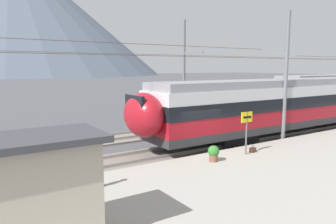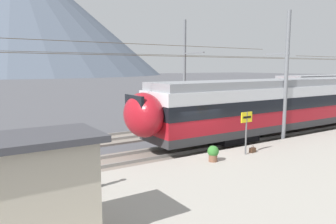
# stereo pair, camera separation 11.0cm
# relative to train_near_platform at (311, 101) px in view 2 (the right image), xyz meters

# --- Properties ---
(ground_plane) EXTENTS (400.00, 400.00, 0.00)m
(ground_plane) POSITION_rel_train_near_platform_xyz_m (-11.35, -1.05, -2.23)
(ground_plane) COLOR #4C4C51
(platform_slab) EXTENTS (120.00, 8.44, 0.38)m
(platform_slab) POSITION_rel_train_near_platform_xyz_m (-11.35, -6.12, -2.04)
(platform_slab) COLOR #A39E93
(platform_slab) RESTS_ON ground
(track_near) EXTENTS (120.00, 3.00, 0.28)m
(track_near) POSITION_rel_train_near_platform_xyz_m (-11.35, 0.00, -2.16)
(track_near) COLOR slate
(track_near) RESTS_ON ground
(track_far) EXTENTS (120.00, 3.00, 0.28)m
(track_far) POSITION_rel_train_near_platform_xyz_m (-11.35, 5.02, -2.16)
(track_far) COLOR slate
(track_far) RESTS_ON ground
(train_near_platform) EXTENTS (29.25, 3.00, 4.27)m
(train_near_platform) POSITION_rel_train_near_platform_xyz_m (0.00, 0.00, 0.00)
(train_near_platform) COLOR #2D2D30
(train_near_platform) RESTS_ON track_near
(catenary_mast_mid) EXTENTS (39.19, 1.81, 7.98)m
(catenary_mast_mid) POSITION_rel_train_near_platform_xyz_m (-4.88, -1.42, 1.87)
(catenary_mast_mid) COLOR slate
(catenary_mast_mid) RESTS_ON ground
(catenary_mast_far_side) EXTENTS (39.19, 2.61, 8.39)m
(catenary_mast_far_side) POSITION_rel_train_near_platform_xyz_m (-6.08, 7.18, 2.10)
(catenary_mast_far_side) COLOR slate
(catenary_mast_far_side) RESTS_ON ground
(platform_sign) EXTENTS (0.70, 0.08, 2.11)m
(platform_sign) POSITION_rel_train_near_platform_xyz_m (-9.88, -3.17, -0.29)
(platform_sign) COLOR #59595B
(platform_sign) RESTS_ON platform_slab
(passenger_walking) EXTENTS (0.53, 0.22, 1.69)m
(passenger_walking) POSITION_rel_train_near_platform_xyz_m (-18.12, -3.57, -0.90)
(passenger_walking) COLOR #383842
(passenger_walking) RESTS_ON platform_slab
(handbag_beside_passenger) EXTENTS (0.32, 0.18, 0.36)m
(handbag_beside_passenger) POSITION_rel_train_near_platform_xyz_m (-17.66, -3.39, -1.72)
(handbag_beside_passenger) COLOR black
(handbag_beside_passenger) RESTS_ON platform_slab
(handbag_near_sign) EXTENTS (0.32, 0.18, 0.37)m
(handbag_near_sign) POSITION_rel_train_near_platform_xyz_m (-9.31, -3.10, -1.72)
(handbag_near_sign) COLOR #472D1E
(handbag_near_sign) RESTS_ON platform_slab
(potted_plant_platform_edge) EXTENTS (0.52, 0.52, 0.74)m
(potted_plant_platform_edge) POSITION_rel_train_near_platform_xyz_m (-12.01, -3.22, -1.43)
(potted_plant_platform_edge) COLOR brown
(potted_plant_platform_edge) RESTS_ON platform_slab
(platform_shelter) EXTENTS (3.42, 2.02, 2.71)m
(platform_shelter) POSITION_rel_train_near_platform_xyz_m (-20.37, -6.34, -0.46)
(platform_shelter) COLOR #B7AD99
(platform_shelter) RESTS_ON platform_slab
(mountain_central_peak) EXTENTS (177.79, 177.79, 76.00)m
(mountain_central_peak) POSITION_rel_train_near_platform_xyz_m (11.28, 210.01, 35.77)
(mountain_central_peak) COLOR #515B6B
(mountain_central_peak) RESTS_ON ground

